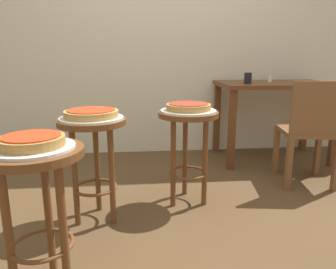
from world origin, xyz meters
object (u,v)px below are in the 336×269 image
at_px(pizza_middle, 32,141).
at_px(stool_middle, 37,186).
at_px(dining_table, 274,95).
at_px(cup_near_edge, 248,78).
at_px(stool_leftside, 93,145).
at_px(serving_plate_leftside, 92,118).
at_px(condiment_shaker, 270,78).
at_px(stool_rear, 188,135).
at_px(serving_plate_middle, 33,148).
at_px(serving_plate_rear, 188,111).
at_px(wooden_chair, 310,129).
at_px(pizza_leftside, 91,113).
at_px(pizza_rear, 188,107).

bearing_deg(pizza_middle, stool_middle, 90.00).
distance_m(dining_table, cup_near_edge, 0.39).
relative_size(stool_leftside, serving_plate_leftside, 1.72).
relative_size(serving_plate_leftside, condiment_shaker, 5.13).
distance_m(stool_middle, stool_rear, 1.14).
bearing_deg(serving_plate_middle, cup_near_edge, 47.94).
relative_size(stool_rear, serving_plate_rear, 1.74).
bearing_deg(wooden_chair, serving_plate_middle, -149.58).
bearing_deg(serving_plate_middle, stool_leftside, 76.13).
distance_m(pizza_leftside, condiment_shaker, 1.95).
height_order(stool_middle, pizza_middle, pizza_middle).
bearing_deg(pizza_rear, stool_leftside, -161.98).
height_order(dining_table, cup_near_edge, cup_near_edge).
height_order(serving_plate_middle, cup_near_edge, cup_near_edge).
height_order(serving_plate_leftside, cup_near_edge, cup_near_edge).
distance_m(serving_plate_leftside, pizza_rear, 0.65).
height_order(stool_middle, stool_rear, same).
relative_size(pizza_rear, cup_near_edge, 3.04).
relative_size(pizza_rear, dining_table, 0.28).
distance_m(pizza_leftside, serving_plate_rear, 0.65).
relative_size(stool_middle, pizza_rear, 2.17).
height_order(serving_plate_rear, dining_table, dining_table).
bearing_deg(pizza_middle, stool_leftside, 76.13).
bearing_deg(pizza_middle, wooden_chair, 30.42).
bearing_deg(pizza_leftside, stool_leftside, 90.00).
xyz_separation_m(pizza_rear, wooden_chair, (1.01, 0.22, -0.23)).
height_order(stool_middle, stool_leftside, same).
height_order(stool_middle, condiment_shaker, condiment_shaker).
bearing_deg(stool_middle, pizza_rear, 47.01).
height_order(stool_middle, cup_near_edge, cup_near_edge).
xyz_separation_m(serving_plate_middle, pizza_rear, (0.78, 0.83, 0.03)).
height_order(pizza_middle, stool_leftside, pizza_middle).
distance_m(stool_leftside, wooden_chair, 1.69).
height_order(pizza_middle, serving_plate_rear, pizza_middle).
bearing_deg(serving_plate_rear, stool_middle, -132.99).
relative_size(serving_plate_middle, serving_plate_leftside, 0.89).
bearing_deg(cup_near_edge, stool_rear, -131.03).
bearing_deg(serving_plate_rear, pizza_middle, -132.99).
height_order(stool_leftside, dining_table, dining_table).
xyz_separation_m(pizza_middle, stool_rear, (0.78, 0.83, -0.20)).
distance_m(stool_rear, cup_near_edge, 1.08).
bearing_deg(pizza_rear, stool_middle, -132.99).
bearing_deg(cup_near_edge, serving_plate_rear, -131.03).
bearing_deg(condiment_shaker, serving_plate_middle, -134.37).
xyz_separation_m(stool_middle, dining_table, (1.77, 1.74, 0.16)).
distance_m(serving_plate_leftside, dining_table, 1.96).
height_order(pizza_middle, cup_near_edge, cup_near_edge).
relative_size(stool_rear, dining_table, 0.60).
xyz_separation_m(stool_middle, serving_plate_rear, (0.78, 0.83, 0.17)).
bearing_deg(serving_plate_middle, dining_table, 44.49).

